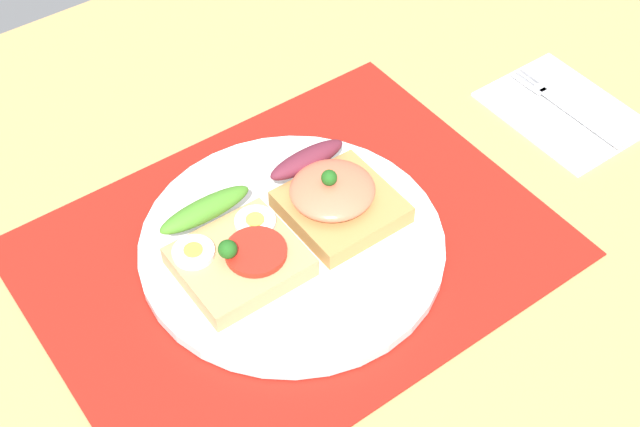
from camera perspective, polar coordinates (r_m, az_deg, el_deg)
ground_plane at (r=77.25cm, az=-1.80°, el=-3.19°), size 120.00×90.00×3.20cm
placemat at (r=75.89cm, az=-1.83°, el=-2.36°), size 43.62×33.13×0.30cm
plate at (r=75.37cm, az=-1.84°, el=-2.03°), size 26.52×26.52×1.05cm
sandwich_egg_tomato at (r=72.85cm, az=-5.76°, el=-2.35°), size 9.89×10.36×4.04cm
sandwich_salmon at (r=76.06cm, az=0.90°, el=1.23°), size 9.23×10.68×5.15cm
napkin at (r=91.86cm, az=15.65°, el=6.56°), size 11.45×14.80×0.60cm
fork at (r=91.72cm, az=15.66°, el=6.87°), size 1.62×14.20×0.32cm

